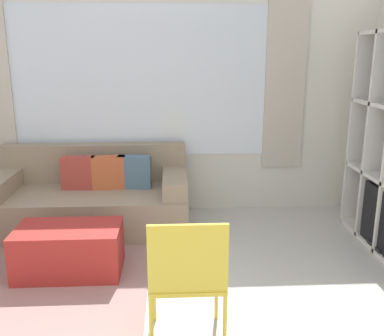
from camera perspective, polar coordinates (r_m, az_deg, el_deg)
name	(u,v)px	position (r m, az deg, el deg)	size (l,w,h in m)	color
wall_back	(141,91)	(4.75, -6.87, 10.18)	(6.31, 0.11, 2.70)	silver
area_rug	(0,276)	(3.88, -24.19, -13.05)	(2.39, 1.81, 0.01)	gray
couch_main	(92,199)	(4.54, -13.19, -4.02)	(1.97, 0.92, 0.81)	gray
ottoman	(69,251)	(3.66, -16.04, -10.54)	(0.83, 0.48, 0.40)	#A82823
folding_chair	(187,272)	(2.54, -0.66, -13.73)	(0.44, 0.46, 0.86)	gold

